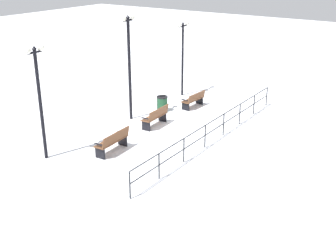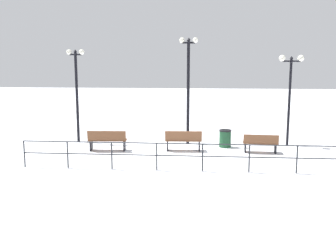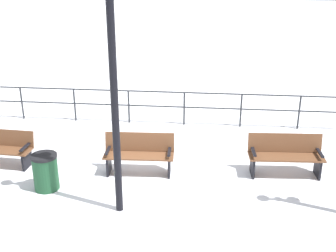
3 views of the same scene
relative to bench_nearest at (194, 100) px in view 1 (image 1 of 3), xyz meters
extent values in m
plane|color=white|center=(0.02, 3.34, -0.43)|extent=(80.00, 80.00, 0.00)
cube|color=brown|center=(0.07, 0.00, -0.01)|extent=(0.58, 1.51, 0.04)
cube|color=brown|center=(-0.17, 0.01, 0.20)|extent=(0.19, 1.49, 0.39)
cube|color=black|center=(0.04, -0.64, -0.22)|extent=(0.45, 0.08, 0.43)
cube|color=black|center=(0.11, 0.64, -0.22)|extent=(0.45, 0.08, 0.43)
cube|color=black|center=(0.06, -0.65, 0.11)|extent=(0.45, 0.10, 0.04)
cube|color=black|center=(0.13, 0.63, 0.11)|extent=(0.45, 0.10, 0.04)
cube|color=brown|center=(0.15, 3.34, 0.04)|extent=(0.56, 1.63, 0.04)
cube|color=brown|center=(-0.09, 3.33, 0.28)|extent=(0.19, 1.61, 0.44)
cube|color=black|center=(0.19, 2.64, -0.20)|extent=(0.44, 0.07, 0.47)
cube|color=black|center=(0.12, 4.05, -0.20)|extent=(0.44, 0.07, 0.47)
cube|color=black|center=(0.21, 2.64, 0.16)|extent=(0.44, 0.09, 0.04)
cube|color=black|center=(0.14, 4.05, 0.16)|extent=(0.44, 0.09, 0.04)
cube|color=brown|center=(-0.10, 6.69, 0.05)|extent=(0.60, 1.71, 0.04)
cube|color=brown|center=(-0.36, 6.68, 0.28)|extent=(0.21, 1.69, 0.44)
cube|color=black|center=(-0.06, 5.95, -0.19)|extent=(0.46, 0.08, 0.48)
cube|color=black|center=(-0.15, 7.43, -0.19)|extent=(0.46, 0.08, 0.48)
cube|color=black|center=(-0.04, 5.95, 0.17)|extent=(0.46, 0.10, 0.04)
cube|color=black|center=(-0.13, 7.44, 0.17)|extent=(0.46, 0.10, 0.04)
cylinder|color=black|center=(1.68, -1.50, 1.59)|extent=(0.12, 0.12, 4.05)
cylinder|color=black|center=(1.68, -1.50, 3.49)|extent=(0.07, 0.83, 0.07)
sphere|color=white|center=(1.68, -1.92, 3.63)|extent=(0.30, 0.30, 0.30)
sphere|color=white|center=(1.68, -1.08, 3.63)|extent=(0.30, 0.30, 0.30)
cone|color=black|center=(1.68, -1.50, 3.67)|extent=(0.16, 0.16, 0.12)
cylinder|color=black|center=(1.68, 3.20, 2.01)|extent=(0.14, 0.14, 4.89)
cylinder|color=black|center=(1.68, 3.20, 4.34)|extent=(0.09, 0.62, 0.09)
sphere|color=white|center=(1.68, 2.89, 4.45)|extent=(0.26, 0.26, 0.26)
sphere|color=white|center=(1.68, 3.51, 4.45)|extent=(0.26, 0.26, 0.26)
cone|color=black|center=(1.68, 3.20, 4.52)|extent=(0.20, 0.20, 0.12)
cylinder|color=black|center=(1.68, 8.59, 1.75)|extent=(0.13, 0.13, 4.36)
cylinder|color=black|center=(1.68, 8.59, 3.81)|extent=(0.08, 0.62, 0.08)
sphere|color=white|center=(1.68, 8.28, 3.92)|extent=(0.26, 0.26, 0.26)
sphere|color=white|center=(1.68, 8.90, 3.92)|extent=(0.26, 0.26, 0.26)
cone|color=black|center=(1.68, 8.59, 3.99)|extent=(0.18, 0.18, 0.12)
cylinder|color=#26282D|center=(-3.05, -2.47, 0.07)|extent=(0.05, 0.05, 1.00)
cylinder|color=#26282D|center=(-3.05, -0.81, 0.07)|extent=(0.05, 0.05, 1.00)
cylinder|color=#26282D|center=(-3.05, 0.85, 0.07)|extent=(0.05, 0.05, 1.00)
cylinder|color=#26282D|center=(-3.05, 2.51, 0.07)|extent=(0.05, 0.05, 1.00)
cylinder|color=#26282D|center=(-3.05, 4.17, 0.07)|extent=(0.05, 0.05, 1.00)
cylinder|color=#26282D|center=(-3.05, 5.83, 0.07)|extent=(0.05, 0.05, 1.00)
cylinder|color=#26282D|center=(-3.05, 7.50, 0.07)|extent=(0.05, 0.05, 1.00)
cylinder|color=#26282D|center=(-3.05, 9.16, 0.07)|extent=(0.05, 0.05, 1.00)
cylinder|color=#26282D|center=(-3.05, 3.34, 0.57)|extent=(0.04, 11.62, 0.04)
cylinder|color=#26282D|center=(-3.05, 3.34, 0.12)|extent=(0.04, 11.62, 0.04)
cylinder|color=#1E4C2D|center=(1.02, 1.46, -0.06)|extent=(0.53, 0.53, 0.75)
cylinder|color=black|center=(1.02, 1.46, 0.35)|extent=(0.56, 0.56, 0.06)
camera|label=1|loc=(-11.12, 18.80, 7.09)|focal=46.41mm
camera|label=2|loc=(-16.70, 2.63, 3.50)|focal=41.57mm
camera|label=3|loc=(8.98, 4.92, 4.37)|focal=46.28mm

